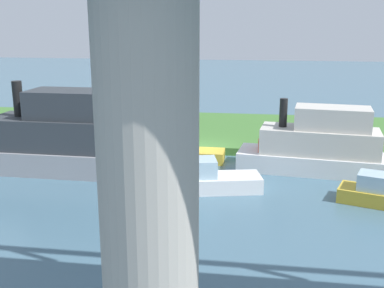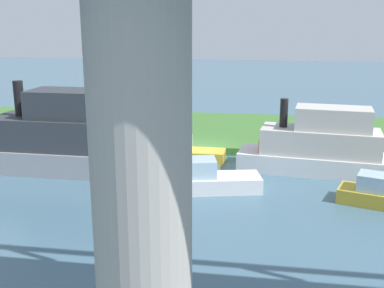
# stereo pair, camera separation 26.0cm
# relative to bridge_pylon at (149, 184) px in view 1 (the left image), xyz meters

# --- Properties ---
(ground_plane) EXTENTS (160.00, 160.00, 0.00)m
(ground_plane) POSITION_rel_bridge_pylon_xyz_m (1.23, -19.53, -4.86)
(ground_plane) COLOR #476B7F
(grassy_bank) EXTENTS (80.00, 12.00, 0.50)m
(grassy_bank) POSITION_rel_bridge_pylon_xyz_m (1.23, -25.53, -4.61)
(grassy_bank) COLOR #427533
(grassy_bank) RESTS_ON ground
(bridge_pylon) EXTENTS (2.25, 2.25, 9.71)m
(bridge_pylon) POSITION_rel_bridge_pylon_xyz_m (0.00, 0.00, 0.00)
(bridge_pylon) COLOR #9E998E
(bridge_pylon) RESTS_ON ground
(person_on_bank) EXTENTS (0.51, 0.51, 1.39)m
(person_on_bank) POSITION_rel_bridge_pylon_xyz_m (-4.25, -20.58, -3.65)
(person_on_bank) COLOR #2D334C
(person_on_bank) RESTS_ON grassy_bank
(mooring_post) EXTENTS (0.20, 0.20, 0.84)m
(mooring_post) POSITION_rel_bridge_pylon_xyz_m (6.98, -21.50, -3.94)
(mooring_post) COLOR brown
(mooring_post) RESTS_ON grassy_bank
(houseboat_blue) EXTENTS (8.42, 3.67, 4.17)m
(houseboat_blue) POSITION_rel_bridge_pylon_xyz_m (-5.62, -16.97, -3.31)
(houseboat_blue) COLOR white
(houseboat_blue) RESTS_ON ground
(pontoon_yellow) EXTENTS (10.13, 3.53, 5.15)m
(pontoon_yellow) POSITION_rel_bridge_pylon_xyz_m (8.92, -15.06, -2.95)
(pontoon_yellow) COLOR #99999E
(pontoon_yellow) RESTS_ON ground
(motorboat_red) EXTENTS (5.33, 2.88, 1.69)m
(motorboat_red) POSITION_rel_bridge_pylon_xyz_m (0.11, -12.90, -4.25)
(motorboat_red) COLOR white
(motorboat_red) RESTS_ON ground
(skiff_small) EXTENTS (4.61, 1.66, 1.54)m
(skiff_small) POSITION_rel_bridge_pylon_xyz_m (2.16, -17.99, -4.31)
(skiff_small) COLOR gold
(skiff_small) RESTS_ON ground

